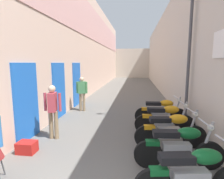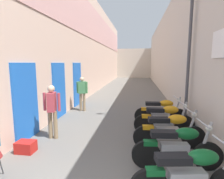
{
  "view_description": "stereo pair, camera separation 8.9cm",
  "coord_description": "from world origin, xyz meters",
  "px_view_note": "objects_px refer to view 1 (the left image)",
  "views": [
    {
      "loc": [
        0.61,
        -1.24,
        2.19
      ],
      "look_at": [
        -0.37,
        6.12,
        1.1
      ],
      "focal_mm": 29.0,
      "sensor_mm": 36.0,
      "label": 1
    },
    {
      "loc": [
        0.7,
        -1.22,
        2.19
      ],
      "look_at": [
        -0.37,
        6.12,
        1.1
      ],
      "focal_mm": 29.0,
      "sensor_mm": 36.0,
      "label": 2
    }
  ],
  "objects_px": {
    "motorcycle_second": "(179,146)",
    "motorcycle_fifth": "(161,111)",
    "plastic_crate": "(27,147)",
    "pedestrian_further_down": "(82,91)",
    "pedestrian_mid_alley": "(53,108)",
    "motorcycle_third": "(171,129)",
    "motorcycle_nearest": "(194,174)",
    "street_lamp": "(187,41)",
    "motorcycle_fourth": "(165,118)"
  },
  "relations": [
    {
      "from": "motorcycle_third",
      "to": "pedestrian_mid_alley",
      "type": "height_order",
      "value": "pedestrian_mid_alley"
    },
    {
      "from": "plastic_crate",
      "to": "motorcycle_fourth",
      "type": "bearing_deg",
      "value": 25.46
    },
    {
      "from": "motorcycle_second",
      "to": "plastic_crate",
      "type": "bearing_deg",
      "value": 176.62
    },
    {
      "from": "motorcycle_second",
      "to": "motorcycle_fourth",
      "type": "bearing_deg",
      "value": 90.0
    },
    {
      "from": "motorcycle_nearest",
      "to": "motorcycle_fifth",
      "type": "distance_m",
      "value": 3.72
    },
    {
      "from": "motorcycle_third",
      "to": "motorcycle_nearest",
      "type": "bearing_deg",
      "value": -90.0
    },
    {
      "from": "motorcycle_second",
      "to": "motorcycle_third",
      "type": "distance_m",
      "value": 0.94
    },
    {
      "from": "motorcycle_third",
      "to": "pedestrian_mid_alley",
      "type": "bearing_deg",
      "value": 177.01
    },
    {
      "from": "pedestrian_further_down",
      "to": "street_lamp",
      "type": "bearing_deg",
      "value": -21.23
    },
    {
      "from": "pedestrian_mid_alley",
      "to": "street_lamp",
      "type": "height_order",
      "value": "street_lamp"
    },
    {
      "from": "motorcycle_second",
      "to": "motorcycle_third",
      "type": "xyz_separation_m",
      "value": [
        -0.0,
        0.94,
        0.0
      ]
    },
    {
      "from": "pedestrian_further_down",
      "to": "plastic_crate",
      "type": "bearing_deg",
      "value": -92.93
    },
    {
      "from": "motorcycle_third",
      "to": "pedestrian_further_down",
      "type": "distance_m",
      "value": 4.68
    },
    {
      "from": "pedestrian_mid_alley",
      "to": "pedestrian_further_down",
      "type": "xyz_separation_m",
      "value": [
        -0.08,
        3.09,
        0.0
      ]
    },
    {
      "from": "motorcycle_fifth",
      "to": "street_lamp",
      "type": "height_order",
      "value": "street_lamp"
    },
    {
      "from": "motorcycle_second",
      "to": "motorcycle_third",
      "type": "height_order",
      "value": "same"
    },
    {
      "from": "pedestrian_mid_alley",
      "to": "motorcycle_nearest",
      "type": "bearing_deg",
      "value": -32.23
    },
    {
      "from": "motorcycle_third",
      "to": "street_lamp",
      "type": "height_order",
      "value": "street_lamp"
    },
    {
      "from": "motorcycle_fourth",
      "to": "street_lamp",
      "type": "xyz_separation_m",
      "value": [
        0.7,
        0.73,
        2.39
      ]
    },
    {
      "from": "pedestrian_mid_alley",
      "to": "street_lamp",
      "type": "relative_size",
      "value": 0.32
    },
    {
      "from": "motorcycle_nearest",
      "to": "plastic_crate",
      "type": "distance_m",
      "value": 3.74
    },
    {
      "from": "motorcycle_second",
      "to": "motorcycle_nearest",
      "type": "bearing_deg",
      "value": -90.01
    },
    {
      "from": "pedestrian_further_down",
      "to": "street_lamp",
      "type": "relative_size",
      "value": 0.32
    },
    {
      "from": "motorcycle_nearest",
      "to": "motorcycle_fifth",
      "type": "relative_size",
      "value": 0.99
    },
    {
      "from": "plastic_crate",
      "to": "street_lamp",
      "type": "relative_size",
      "value": 0.09
    },
    {
      "from": "motorcycle_fifth",
      "to": "street_lamp",
      "type": "relative_size",
      "value": 0.37
    },
    {
      "from": "motorcycle_nearest",
      "to": "pedestrian_further_down",
      "type": "xyz_separation_m",
      "value": [
        -3.34,
        5.14,
        0.42
      ]
    },
    {
      "from": "motorcycle_second",
      "to": "street_lamp",
      "type": "relative_size",
      "value": 0.37
    },
    {
      "from": "pedestrian_further_down",
      "to": "motorcycle_third",
      "type": "bearing_deg",
      "value": -44.27
    },
    {
      "from": "motorcycle_fourth",
      "to": "motorcycle_nearest",
      "type": "bearing_deg",
      "value": -90.0
    },
    {
      "from": "motorcycle_third",
      "to": "pedestrian_mid_alley",
      "type": "xyz_separation_m",
      "value": [
        -3.26,
        0.17,
        0.42
      ]
    },
    {
      "from": "motorcycle_fifth",
      "to": "pedestrian_further_down",
      "type": "relative_size",
      "value": 1.18
    },
    {
      "from": "motorcycle_fifth",
      "to": "pedestrian_mid_alley",
      "type": "height_order",
      "value": "pedestrian_mid_alley"
    },
    {
      "from": "motorcycle_fifth",
      "to": "plastic_crate",
      "type": "relative_size",
      "value": 4.21
    },
    {
      "from": "motorcycle_third",
      "to": "pedestrian_further_down",
      "type": "xyz_separation_m",
      "value": [
        -3.34,
        3.26,
        0.42
      ]
    },
    {
      "from": "motorcycle_nearest",
      "to": "motorcycle_fourth",
      "type": "height_order",
      "value": "same"
    },
    {
      "from": "motorcycle_second",
      "to": "plastic_crate",
      "type": "height_order",
      "value": "motorcycle_second"
    },
    {
      "from": "pedestrian_mid_alley",
      "to": "motorcycle_fifth",
      "type": "bearing_deg",
      "value": 27.01
    },
    {
      "from": "pedestrian_further_down",
      "to": "pedestrian_mid_alley",
      "type": "bearing_deg",
      "value": -88.57
    },
    {
      "from": "plastic_crate",
      "to": "motorcycle_second",
      "type": "bearing_deg",
      "value": -3.38
    },
    {
      "from": "motorcycle_third",
      "to": "street_lamp",
      "type": "xyz_separation_m",
      "value": [
        0.7,
        1.69,
        2.39
      ]
    },
    {
      "from": "motorcycle_nearest",
      "to": "motorcycle_second",
      "type": "xyz_separation_m",
      "value": [
        0.0,
        0.95,
        0.0
      ]
    },
    {
      "from": "pedestrian_mid_alley",
      "to": "motorcycle_third",
      "type": "bearing_deg",
      "value": -2.99
    },
    {
      "from": "motorcycle_third",
      "to": "motorcycle_fifth",
      "type": "relative_size",
      "value": 1.0
    },
    {
      "from": "motorcycle_fourth",
      "to": "street_lamp",
      "type": "distance_m",
      "value": 2.59
    },
    {
      "from": "motorcycle_fourth",
      "to": "motorcycle_fifth",
      "type": "xyz_separation_m",
      "value": [
        0.0,
        0.87,
        0.0
      ]
    },
    {
      "from": "motorcycle_fifth",
      "to": "street_lamp",
      "type": "xyz_separation_m",
      "value": [
        0.7,
        -0.15,
        2.39
      ]
    },
    {
      "from": "motorcycle_second",
      "to": "motorcycle_fifth",
      "type": "relative_size",
      "value": 1.0
    },
    {
      "from": "pedestrian_further_down",
      "to": "street_lamp",
      "type": "xyz_separation_m",
      "value": [
        4.04,
        -1.57,
        1.97
      ]
    },
    {
      "from": "pedestrian_further_down",
      "to": "plastic_crate",
      "type": "height_order",
      "value": "pedestrian_further_down"
    }
  ]
}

